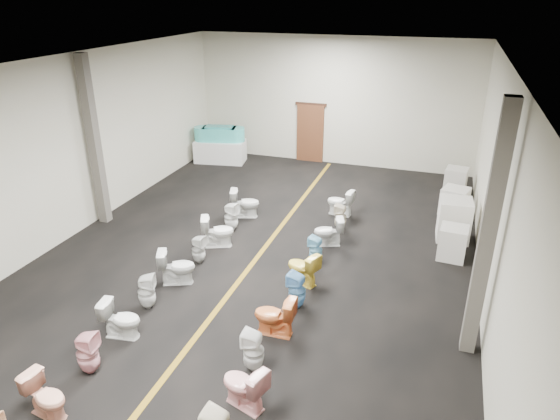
{
  "coord_description": "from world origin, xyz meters",
  "views": [
    {
      "loc": [
        3.87,
        -9.38,
        5.89
      ],
      "look_at": [
        0.37,
        1.0,
        1.04
      ],
      "focal_mm": 32.0,
      "sensor_mm": 36.0,
      "label": 1
    }
  ],
  "objects_px": {
    "appliance_crate_b": "(454,220)",
    "toilet_right_6": "(297,290)",
    "appliance_crate_c": "(454,201)",
    "toilet_right_7": "(303,268)",
    "appliance_crate_d": "(455,182)",
    "toilet_left_9": "(231,217)",
    "toilet_right_11": "(340,202)",
    "toilet_right_8": "(316,250)",
    "bathtub": "(219,134)",
    "toilet_left_8": "(218,231)",
    "toilet_right_9": "(328,232)",
    "toilet_right_3": "(244,386)",
    "toilet_right_4": "(254,351)",
    "display_table": "(220,151)",
    "appliance_crate_a": "(453,243)",
    "toilet_left_2": "(46,396)",
    "toilet_left_6": "(177,267)",
    "toilet_left_7": "(199,249)",
    "toilet_left_10": "(245,203)",
    "toilet_right_10": "(341,217)",
    "toilet_right_5": "(275,316)",
    "toilet_left_4": "(121,319)",
    "toilet_left_5": "(147,292)",
    "toilet_left_3": "(88,353)"
  },
  "relations": [
    {
      "from": "display_table",
      "to": "toilet_right_4",
      "type": "distance_m",
      "value": 11.32
    },
    {
      "from": "appliance_crate_b",
      "to": "toilet_right_8",
      "type": "relative_size",
      "value": 1.58
    },
    {
      "from": "appliance_crate_a",
      "to": "toilet_left_2",
      "type": "height_order",
      "value": "appliance_crate_a"
    },
    {
      "from": "appliance_crate_b",
      "to": "toilet_right_6",
      "type": "bearing_deg",
      "value": -124.83
    },
    {
      "from": "appliance_crate_b",
      "to": "toilet_left_8",
      "type": "height_order",
      "value": "appliance_crate_b"
    },
    {
      "from": "display_table",
      "to": "appliance_crate_c",
      "type": "xyz_separation_m",
      "value": [
        8.33,
        -2.22,
        -0.01
      ]
    },
    {
      "from": "appliance_crate_c",
      "to": "toilet_left_6",
      "type": "bearing_deg",
      "value": -134.3
    },
    {
      "from": "toilet_left_6",
      "to": "toilet_left_7",
      "type": "distance_m",
      "value": 0.95
    },
    {
      "from": "toilet_right_3",
      "to": "toilet_right_5",
      "type": "height_order",
      "value": "toilet_right_5"
    },
    {
      "from": "toilet_left_5",
      "to": "toilet_right_4",
      "type": "distance_m",
      "value": 2.86
    },
    {
      "from": "appliance_crate_a",
      "to": "appliance_crate_b",
      "type": "bearing_deg",
      "value": 90.0
    },
    {
      "from": "toilet_right_5",
      "to": "appliance_crate_b",
      "type": "bearing_deg",
      "value": 148.03
    },
    {
      "from": "appliance_crate_b",
      "to": "toilet_left_9",
      "type": "relative_size",
      "value": 1.35
    },
    {
      "from": "toilet_right_11",
      "to": "appliance_crate_d",
      "type": "bearing_deg",
      "value": 137.92
    },
    {
      "from": "toilet_left_5",
      "to": "toilet_right_4",
      "type": "height_order",
      "value": "toilet_right_4"
    },
    {
      "from": "toilet_left_4",
      "to": "toilet_right_9",
      "type": "xyz_separation_m",
      "value": [
        2.75,
        4.74,
        -0.0
      ]
    },
    {
      "from": "appliance_crate_d",
      "to": "toilet_left_9",
      "type": "xyz_separation_m",
      "value": [
        -5.58,
        -4.48,
        -0.05
      ]
    },
    {
      "from": "toilet_left_8",
      "to": "toilet_left_4",
      "type": "bearing_deg",
      "value": 153.62
    },
    {
      "from": "toilet_right_6",
      "to": "toilet_right_9",
      "type": "xyz_separation_m",
      "value": [
        -0.03,
        2.82,
        -0.02
      ]
    },
    {
      "from": "appliance_crate_b",
      "to": "toilet_right_3",
      "type": "distance_m",
      "value": 7.54
    },
    {
      "from": "appliance_crate_c",
      "to": "toilet_left_7",
      "type": "xyz_separation_m",
      "value": [
        -5.61,
        -4.84,
        -0.04
      ]
    },
    {
      "from": "toilet_left_6",
      "to": "toilet_right_10",
      "type": "height_order",
      "value": "toilet_left_6"
    },
    {
      "from": "toilet_left_2",
      "to": "toilet_left_6",
      "type": "relative_size",
      "value": 0.9
    },
    {
      "from": "toilet_left_7",
      "to": "toilet_right_6",
      "type": "bearing_deg",
      "value": -105.9
    },
    {
      "from": "toilet_left_2",
      "to": "toilet_left_10",
      "type": "xyz_separation_m",
      "value": [
        0.06,
        7.63,
        0.05
      ]
    },
    {
      "from": "toilet_left_10",
      "to": "toilet_left_2",
      "type": "bearing_deg",
      "value": 161.4
    },
    {
      "from": "toilet_left_4",
      "to": "toilet_right_10",
      "type": "distance_m",
      "value": 6.41
    },
    {
      "from": "toilet_left_3",
      "to": "toilet_right_9",
      "type": "bearing_deg",
      "value": -31.62
    },
    {
      "from": "bathtub",
      "to": "appliance_crate_b",
      "type": "xyz_separation_m",
      "value": [
        8.33,
        -3.87,
        -0.53
      ]
    },
    {
      "from": "toilet_left_8",
      "to": "toilet_right_9",
      "type": "height_order",
      "value": "toilet_left_8"
    },
    {
      "from": "appliance_crate_d",
      "to": "toilet_right_3",
      "type": "height_order",
      "value": "appliance_crate_d"
    },
    {
      "from": "toilet_right_4",
      "to": "toilet_right_9",
      "type": "distance_m",
      "value": 4.8
    },
    {
      "from": "toilet_right_7",
      "to": "appliance_crate_c",
      "type": "bearing_deg",
      "value": 170.97
    },
    {
      "from": "toilet_right_4",
      "to": "toilet_right_10",
      "type": "distance_m",
      "value": 5.82
    },
    {
      "from": "bathtub",
      "to": "appliance_crate_c",
      "type": "bearing_deg",
      "value": -28.26
    },
    {
      "from": "appliance_crate_b",
      "to": "toilet_right_11",
      "type": "relative_size",
      "value": 1.41
    },
    {
      "from": "toilet_left_2",
      "to": "appliance_crate_a",
      "type": "bearing_deg",
      "value": -29.82
    },
    {
      "from": "appliance_crate_a",
      "to": "toilet_right_9",
      "type": "relative_size",
      "value": 1.09
    },
    {
      "from": "toilet_right_6",
      "to": "appliance_crate_c",
      "type": "bearing_deg",
      "value": 163.62
    },
    {
      "from": "bathtub",
      "to": "toilet_left_8",
      "type": "bearing_deg",
      "value": -78.98
    },
    {
      "from": "appliance_crate_a",
      "to": "toilet_left_7",
      "type": "distance_m",
      "value": 6.0
    },
    {
      "from": "bathtub",
      "to": "toilet_left_4",
      "type": "height_order",
      "value": "bathtub"
    },
    {
      "from": "toilet_right_3",
      "to": "toilet_right_6",
      "type": "relative_size",
      "value": 0.99
    },
    {
      "from": "toilet_left_6",
      "to": "toilet_left_10",
      "type": "bearing_deg",
      "value": -25.04
    },
    {
      "from": "toilet_right_3",
      "to": "toilet_left_8",
      "type": "bearing_deg",
      "value": -132.13
    },
    {
      "from": "display_table",
      "to": "toilet_right_7",
      "type": "relative_size",
      "value": 2.37
    },
    {
      "from": "toilet_left_7",
      "to": "toilet_right_9",
      "type": "height_order",
      "value": "toilet_right_9"
    },
    {
      "from": "toilet_right_11",
      "to": "toilet_right_8",
      "type": "bearing_deg",
      "value": 9.11
    },
    {
      "from": "toilet_left_3",
      "to": "toilet_right_10",
      "type": "distance_m",
      "value": 7.3
    },
    {
      "from": "appliance_crate_b",
      "to": "toilet_right_11",
      "type": "xyz_separation_m",
      "value": [
        -3.06,
        0.55,
        -0.16
      ]
    }
  ]
}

